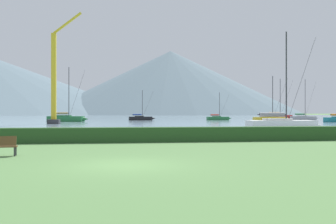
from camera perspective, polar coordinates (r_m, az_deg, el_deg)
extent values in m
plane|color=#517A42|center=(14.36, -6.60, -8.30)|extent=(1000.00, 1000.00, 0.00)
cube|color=gray|center=(151.23, -7.39, -0.83)|extent=(320.00, 246.00, 0.00)
cube|color=#284C23|center=(25.26, -6.98, -3.57)|extent=(80.00, 1.20, 1.02)
cube|color=#236B38|center=(82.76, -15.75, -1.06)|extent=(8.01, 3.95, 1.21)
cone|color=#236B38|center=(81.48, -12.82, -1.07)|extent=(1.48, 1.24, 1.02)
cube|color=#206032|center=(82.89, -16.03, -0.75)|extent=(3.13, 2.32, 0.77)
cylinder|color=#333338|center=(82.65, -15.31, 2.91)|extent=(0.15, 0.15, 11.34)
cylinder|color=#333338|center=(83.09, -16.45, -0.18)|extent=(3.42, 0.74, 0.13)
cylinder|color=tan|center=(83.09, -16.45, -0.18)|extent=(2.97, 0.99, 0.48)
cylinder|color=#333338|center=(82.10, -14.11, 2.74)|extent=(3.59, 0.68, 10.79)
cube|color=gold|center=(79.28, 15.72, -1.15)|extent=(6.97, 3.09, 1.06)
cone|color=gold|center=(80.45, 18.36, -1.14)|extent=(1.25, 1.03, 0.90)
cube|color=gold|center=(79.17, 15.46, -0.88)|extent=(2.68, 1.90, 0.67)
cylinder|color=#333338|center=(79.49, 16.12, 2.18)|extent=(0.13, 0.13, 9.15)
cylinder|color=#333338|center=(79.01, 15.07, -0.35)|extent=(3.03, 0.47, 0.12)
cylinder|color=red|center=(79.01, 15.07, -0.35)|extent=(2.61, 0.73, 0.42)
cylinder|color=#333338|center=(79.96, 17.21, 2.01)|extent=(3.19, 0.41, 8.70)
cylinder|color=#333338|center=(83.04, 24.96, -0.39)|extent=(2.89, 0.19, 0.11)
cylinder|color=orange|center=(83.04, 24.96, -0.39)|extent=(2.47, 0.47, 0.40)
cube|color=#9E9EA3|center=(104.87, 20.47, -0.90)|extent=(6.65, 3.00, 1.01)
cone|color=#9E9EA3|center=(106.22, 22.32, -0.88)|extent=(1.20, 0.99, 0.86)
cube|color=gray|center=(104.73, 20.28, -0.70)|extent=(2.56, 1.83, 0.64)
cylinder|color=#333338|center=(105.12, 20.75, 1.98)|extent=(0.13, 0.13, 10.46)
cylinder|color=#333338|center=(104.55, 20.01, -0.32)|extent=(2.88, 0.48, 0.11)
cylinder|color=#2D7542|center=(104.55, 20.01, -0.32)|extent=(2.49, 0.71, 0.40)
cylinder|color=#333338|center=(105.66, 21.52, 1.83)|extent=(3.04, 0.41, 9.95)
cube|color=white|center=(42.24, 17.32, -2.05)|extent=(7.43, 2.58, 1.17)
cone|color=white|center=(44.17, 22.33, -1.96)|extent=(1.28, 1.00, 0.99)
cube|color=silver|center=(42.05, 16.79, -1.48)|extent=(2.76, 1.79, 0.74)
cylinder|color=#333338|center=(42.65, 18.10, 5.04)|extent=(0.15, 0.15, 10.41)
cylinder|color=#333338|center=(41.80, 16.03, -0.40)|extent=(3.34, 0.14, 0.13)
cylinder|color=gray|center=(41.80, 16.03, -0.40)|extent=(2.84, 0.48, 0.47)
cylinder|color=#333338|center=(43.40, 20.19, 4.61)|extent=(3.53, 0.05, 9.90)
cube|color=red|center=(114.22, 16.89, -0.77)|extent=(8.28, 4.16, 1.24)
cone|color=red|center=(115.35, 19.08, -0.76)|extent=(1.53, 1.29, 1.06)
cube|color=#A52020|center=(114.11, 16.67, -0.54)|extent=(3.24, 2.42, 0.79)
cylinder|color=#333338|center=(114.45, 17.22, 2.14)|extent=(0.16, 0.16, 11.50)
cylinder|color=#333338|center=(113.96, 16.35, -0.12)|extent=(3.52, 0.81, 0.14)
cylinder|color=tan|center=(113.96, 16.35, -0.12)|extent=(3.06, 1.06, 0.50)
cylinder|color=#333338|center=(114.90, 18.13, 1.99)|extent=(3.70, 0.75, 10.93)
cube|color=black|center=(94.91, -4.36, -1.01)|extent=(6.08, 2.31, 0.94)
cone|color=black|center=(95.31, -2.31, -1.00)|extent=(1.06, 0.84, 0.80)
cube|color=black|center=(94.88, -4.57, -0.80)|extent=(2.29, 1.53, 0.60)
cylinder|color=#333338|center=(94.98, -4.05, 1.24)|extent=(0.12, 0.12, 7.37)
cylinder|color=#333338|center=(94.82, -4.86, -0.41)|extent=(2.70, 0.22, 0.10)
cylinder|color=#2847A3|center=(94.82, -4.86, -0.41)|extent=(2.31, 0.48, 0.38)
cylinder|color=#333338|center=(95.13, -3.21, 1.13)|extent=(2.85, 0.15, 7.01)
cube|color=#236B38|center=(96.90, 7.82, -1.00)|extent=(5.69, 2.01, 0.89)
cone|color=#236B38|center=(97.77, 9.66, -0.99)|extent=(0.98, 0.77, 0.76)
cube|color=#206032|center=(96.81, 7.63, -0.81)|extent=(2.12, 1.39, 0.57)
cylinder|color=#333338|center=(97.03, 8.10, 1.04)|extent=(0.11, 0.11, 6.84)
cylinder|color=#333338|center=(96.69, 7.37, -0.45)|extent=(2.55, 0.13, 0.10)
cylinder|color=red|center=(96.69, 7.37, -0.45)|extent=(2.17, 0.38, 0.36)
cylinder|color=#333338|center=(97.38, 8.86, 0.94)|extent=(2.70, 0.06, 6.51)
cylinder|color=#333338|center=(18.84, -22.80, -5.64)|extent=(0.08, 0.08, 0.45)
cylinder|color=#333338|center=(18.51, -22.96, -5.73)|extent=(0.08, 0.08, 0.45)
cube|color=#333338|center=(67.67, -17.51, -1.45)|extent=(2.00, 2.00, 0.80)
cube|color=gold|center=(67.95, -17.51, 5.37)|extent=(0.80, 0.80, 15.34)
cube|color=gold|center=(69.15, -15.52, 13.32)|extent=(4.98, 0.36, 4.10)
cone|color=slate|center=(365.86, 0.41, 4.63)|extent=(255.76, 255.76, 63.84)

